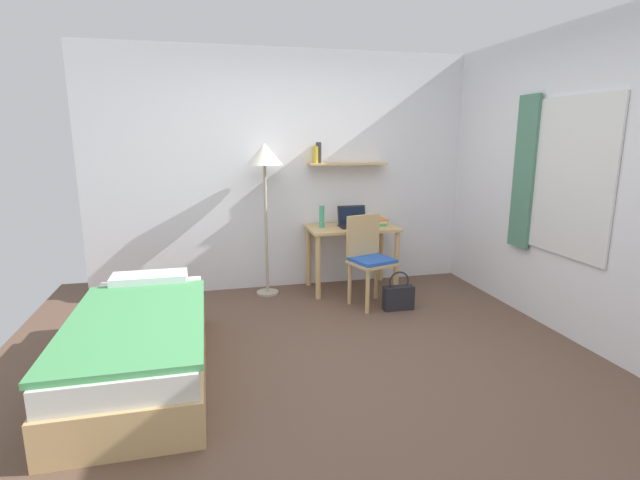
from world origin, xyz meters
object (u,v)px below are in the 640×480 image
at_px(desk, 352,239).
at_px(standing_lamp, 264,163).
at_px(desk_chair, 369,256).
at_px(book_stack, 378,222).
at_px(water_bottle, 322,217).
at_px(laptop, 353,221).
at_px(bed, 141,343).
at_px(handbag, 398,297).

distance_m(desk, standing_lamp, 1.26).
xyz_separation_m(desk_chair, book_stack, (0.29, 0.54, 0.24)).
height_order(water_bottle, book_stack, water_bottle).
bearing_deg(desk_chair, water_bottle, 124.00).
bearing_deg(laptop, bed, -143.09).
xyz_separation_m(desk_chair, handbag, (0.24, -0.23, -0.37)).
bearing_deg(standing_lamp, desk, -2.83).
distance_m(bed, desk_chair, 2.33).
xyz_separation_m(bed, handbag, (2.31, 0.80, -0.11)).
bearing_deg(laptop, book_stack, 3.64).
height_order(desk_chair, laptop, laptop).
xyz_separation_m(bed, water_bottle, (1.71, 1.56, 0.59)).
height_order(bed, laptop, laptop).
distance_m(standing_lamp, laptop, 1.15).
distance_m(desk, laptop, 0.19).
bearing_deg(desk, water_bottle, 175.96).
relative_size(desk_chair, standing_lamp, 0.56).
distance_m(water_bottle, book_stack, 0.66).
relative_size(desk_chair, water_bottle, 3.81).
relative_size(desk, handbag, 2.49).
bearing_deg(water_bottle, bed, -137.64).
bearing_deg(handbag, laptop, 108.28).
xyz_separation_m(water_bottle, book_stack, (0.65, 0.01, -0.09)).
xyz_separation_m(laptop, water_bottle, (-0.35, 0.01, 0.06)).
relative_size(desk_chair, book_stack, 4.03).
bearing_deg(standing_lamp, handbag, -33.14).
bearing_deg(water_bottle, book_stack, 0.62).
distance_m(laptop, water_bottle, 0.36).
distance_m(laptop, book_stack, 0.30).
relative_size(desk, desk_chair, 1.07).
bearing_deg(desk_chair, laptop, 91.30).
distance_m(bed, water_bottle, 2.39).
height_order(desk_chair, water_bottle, water_bottle).
bearing_deg(handbag, water_bottle, 128.11).
bearing_deg(book_stack, water_bottle, -179.38).
bearing_deg(desk, laptop, 41.36).
height_order(laptop, handbag, laptop).
bearing_deg(desk_chair, book_stack, 61.92).
bearing_deg(water_bottle, laptop, -1.99).
xyz_separation_m(laptop, book_stack, (0.30, 0.02, -0.02)).
xyz_separation_m(standing_lamp, handbag, (1.20, -0.78, -1.28)).
bearing_deg(bed, desk, 36.88).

